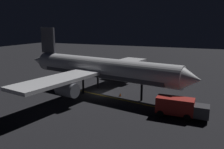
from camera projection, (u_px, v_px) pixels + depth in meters
ground_plane at (102, 93)px, 40.79m from camera, size 180.00×180.00×0.20m
apron_guide_stripe at (118, 99)px, 37.40m from camera, size 4.88×22.93×0.01m
airliner at (99, 69)px, 40.18m from camera, size 32.80×34.58×11.31m
baggage_truck at (180, 107)px, 29.80m from camera, size 2.32×6.57×2.54m
catering_truck at (115, 74)px, 50.68m from camera, size 4.22×5.99×2.16m
ground_crew_worker at (165, 108)px, 30.81m from camera, size 0.40×0.40×1.74m
traffic_cone_near_left at (120, 95)px, 38.85m from camera, size 0.50×0.50×0.55m
traffic_cone_near_right at (135, 82)px, 47.42m from camera, size 0.50×0.50×0.55m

